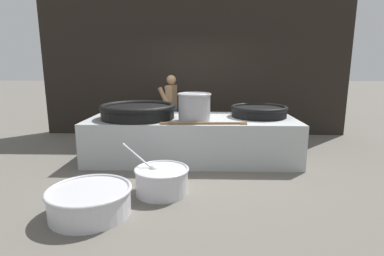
% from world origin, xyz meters
% --- Properties ---
extents(ground_plane, '(60.00, 60.00, 0.00)m').
position_xyz_m(ground_plane, '(0.00, 0.00, 0.00)').
color(ground_plane, '#666059').
extents(back_wall, '(7.57, 0.24, 4.18)m').
position_xyz_m(back_wall, '(0.00, 2.15, 2.09)').
color(back_wall, black).
rests_on(back_wall, ground_plane).
extents(hearth_platform, '(3.79, 1.48, 0.78)m').
position_xyz_m(hearth_platform, '(0.00, 0.00, 0.39)').
color(hearth_platform, '#B2B7B7').
rests_on(hearth_platform, ground_plane).
extents(giant_wok_near, '(1.38, 1.38, 0.26)m').
position_xyz_m(giant_wok_near, '(-0.99, -0.07, 0.92)').
color(giant_wok_near, black).
rests_on(giant_wok_near, hearth_platform).
extents(giant_wok_far, '(1.06, 1.06, 0.21)m').
position_xyz_m(giant_wok_far, '(1.26, 0.16, 0.89)').
color(giant_wok_far, black).
rests_on(giant_wok_far, hearth_platform).
extents(stock_pot, '(0.59, 0.59, 0.48)m').
position_xyz_m(stock_pot, '(0.05, -0.31, 1.03)').
color(stock_pot, '#9E9EA3').
rests_on(stock_pot, hearth_platform).
extents(stirring_paddle, '(1.43, 0.13, 0.04)m').
position_xyz_m(stirring_paddle, '(0.27, -0.64, 0.80)').
color(stirring_paddle, brown).
rests_on(stirring_paddle, hearth_platform).
extents(cook, '(0.40, 0.59, 1.52)m').
position_xyz_m(cook, '(-0.50, 1.22, 0.82)').
color(cook, '#9E7551').
rests_on(cook, ground_plane).
extents(prep_bowl_vegetables, '(0.95, 0.75, 0.66)m').
position_xyz_m(prep_bowl_vegetables, '(-0.37, -1.61, 0.20)').
color(prep_bowl_vegetables, silver).
rests_on(prep_bowl_vegetables, ground_plane).
extents(prep_bowl_meat, '(0.98, 0.98, 0.33)m').
position_xyz_m(prep_bowl_meat, '(-1.13, -2.24, 0.18)').
color(prep_bowl_meat, silver).
rests_on(prep_bowl_meat, ground_plane).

